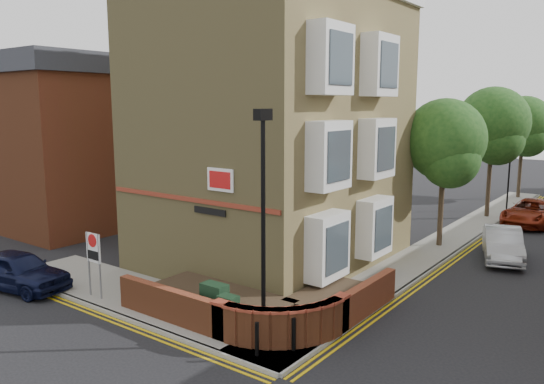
{
  "coord_description": "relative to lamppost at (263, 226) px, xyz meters",
  "views": [
    {
      "loc": [
        9.95,
        -9.66,
        6.53
      ],
      "look_at": [
        -0.19,
        4.0,
        3.71
      ],
      "focal_mm": 35.0,
      "sensor_mm": 36.0,
      "label": 1
    }
  ],
  "objects": [
    {
      "name": "zone_sign",
      "position": [
        -6.6,
        -0.7,
        -1.7
      ],
      "size": [
        0.72,
        0.07,
        2.2
      ],
      "color": "slate",
      "rests_on": "pavement_corner"
    },
    {
      "name": "pavement_main",
      "position": [
        0.4,
        14.8,
        -3.28
      ],
      "size": [
        2.0,
        32.0,
        0.12
      ],
      "primitive_type": "cube",
      "color": "gray",
      "rests_on": "ground"
    },
    {
      "name": "pavement_corner",
      "position": [
        -5.1,
        0.3,
        -3.28
      ],
      "size": [
        13.0,
        3.0,
        0.12
      ],
      "primitive_type": "cube",
      "color": "gray",
      "rests_on": "ground"
    },
    {
      "name": "tree_far",
      "position": [
        0.4,
        28.85,
        1.57
      ],
      "size": [
        3.81,
        3.81,
        7.0
      ],
      "color": "#382B1E",
      "rests_on": "pavement_main"
    },
    {
      "name": "lamppost",
      "position": [
        0.0,
        0.0,
        0.0
      ],
      "size": [
        0.25,
        0.5,
        6.3
      ],
      "color": "black",
      "rests_on": "pavement_corner"
    },
    {
      "name": "bollard_far",
      "position": [
        1.0,
        -0.0,
        -2.77
      ],
      "size": [
        0.11,
        0.11,
        0.9
      ],
      "primitive_type": "cylinder",
      "color": "black",
      "rests_on": "pavement_corner"
    },
    {
      "name": "yellow_lines_side",
      "position": [
        -5.1,
        -1.45,
        -3.34
      ],
      "size": [
        13.0,
        0.28,
        0.01
      ],
      "primitive_type": "cube",
      "color": "gold",
      "rests_on": "ground"
    },
    {
      "name": "utility_cabinet_small",
      "position": [
        -1.1,
        -0.2,
        -2.67
      ],
      "size": [
        0.55,
        0.4,
        1.1
      ],
      "primitive_type": "cube",
      "color": "black",
      "rests_on": "pavement_corner"
    },
    {
      "name": "ground",
      "position": [
        -1.6,
        -1.2,
        -3.34
      ],
      "size": [
        120.0,
        120.0,
        0.0
      ],
      "primitive_type": "plane",
      "color": "black",
      "rests_on": "ground"
    },
    {
      "name": "yellow_lines_main",
      "position": [
        1.65,
        14.8,
        -3.34
      ],
      "size": [
        0.28,
        32.0,
        0.01
      ],
      "primitive_type": "cube",
      "color": "gold",
      "rests_on": "ground"
    },
    {
      "name": "tree_near",
      "position": [
        0.4,
        12.85,
        1.36
      ],
      "size": [
        3.64,
        3.65,
        6.7
      ],
      "color": "#382B1E",
      "rests_on": "pavement_main"
    },
    {
      "name": "silver_car_near",
      "position": [
        3.22,
        12.48,
        -2.66
      ],
      "size": [
        2.63,
        4.39,
        1.37
      ],
      "primitive_type": "imported",
      "rotation": [
        0.0,
        0.0,
        0.31
      ],
      "color": "#999CA0",
      "rests_on": "ground"
    },
    {
      "name": "navy_hatchback",
      "position": [
        -9.72,
        -1.7,
        -2.65
      ],
      "size": [
        4.32,
        2.37,
        1.39
      ],
      "primitive_type": "imported",
      "rotation": [
        0.0,
        0.0,
        1.76
      ],
      "color": "black",
      "rests_on": "ground"
    },
    {
      "name": "kerb_main_near",
      "position": [
        1.4,
        14.8,
        -3.28
      ],
      "size": [
        0.15,
        32.0,
        0.12
      ],
      "primitive_type": "cube",
      "color": "gray",
      "rests_on": "ground"
    },
    {
      "name": "kerb_side",
      "position": [
        -5.1,
        -1.2,
        -3.28
      ],
      "size": [
        13.0,
        0.15,
        0.12
      ],
      "primitive_type": "cube",
      "color": "gray",
      "rests_on": "ground"
    },
    {
      "name": "utility_cabinet_large",
      "position": [
        -1.9,
        0.1,
        -2.62
      ],
      "size": [
        0.8,
        0.45,
        1.2
      ],
      "primitive_type": "cube",
      "color": "black",
      "rests_on": "pavement_corner"
    },
    {
      "name": "tree_mid",
      "position": [
        0.4,
        20.85,
        1.85
      ],
      "size": [
        4.03,
        4.03,
        7.42
      ],
      "color": "#382B1E",
      "rests_on": "pavement_main"
    },
    {
      "name": "corner_building",
      "position": [
        -4.44,
        6.8,
        2.88
      ],
      "size": [
        8.95,
        10.4,
        13.6
      ],
      "color": "#93844E",
      "rests_on": "ground"
    },
    {
      "name": "bollard_near",
      "position": [
        0.4,
        -0.8,
        -2.77
      ],
      "size": [
        0.11,
        0.11,
        0.9
      ],
      "primitive_type": "cylinder",
      "color": "black",
      "rests_on": "pavement_corner"
    },
    {
      "name": "side_building",
      "position": [
        -16.6,
        6.8,
        1.2
      ],
      "size": [
        6.4,
        10.4,
        9.0
      ],
      "color": "brown",
      "rests_on": "ground"
    },
    {
      "name": "traffic_light_assembly",
      "position": [
        0.8,
        23.8,
        -0.56
      ],
      "size": [
        0.2,
        0.16,
        4.2
      ],
      "color": "black",
      "rests_on": "pavement_main"
    },
    {
      "name": "garden_wall",
      "position": [
        -1.6,
        1.3,
        -3.34
      ],
      "size": [
        6.8,
        6.0,
        1.2
      ],
      "primitive_type": null,
      "color": "brown",
      "rests_on": "ground"
    },
    {
      "name": "red_car_main",
      "position": [
        2.85,
        20.49,
        -2.65
      ],
      "size": [
        2.68,
        5.14,
        1.38
      ],
      "primitive_type": "imported",
      "rotation": [
        0.0,
        0.0,
        -0.08
      ],
      "color": "maroon",
      "rests_on": "ground"
    }
  ]
}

